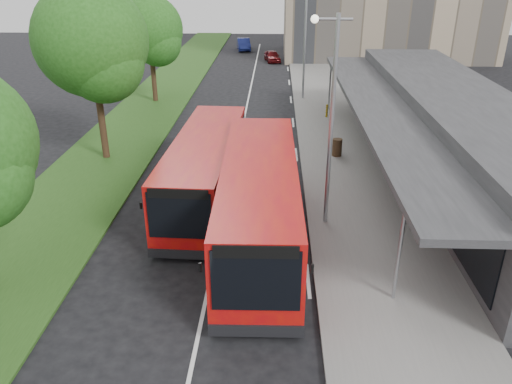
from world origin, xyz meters
TOP-DOWN VIEW (x-y plane):
  - ground at (0.00, 0.00)m, footprint 120.00×120.00m
  - pavement at (6.00, 20.00)m, footprint 5.00×80.00m
  - grass_verge at (-7.00, 20.00)m, footprint 5.00×80.00m
  - lane_centre_line at (0.00, 15.00)m, footprint 0.12×70.00m
  - kerb_dashes at (3.30, 19.00)m, footprint 0.12×56.00m
  - station_building at (10.86, 8.00)m, footprint 7.70×26.00m
  - tree_mid at (-7.01, 9.05)m, footprint 5.61×5.61m
  - tree_far at (-7.01, 21.05)m, footprint 4.77×4.77m
  - lamp_post_near at (4.12, 2.00)m, footprint 1.44×0.28m
  - lamp_post_far at (4.12, 22.00)m, footprint 1.44×0.28m
  - bus_main at (1.57, 0.55)m, footprint 3.08×11.34m
  - bus_second at (-0.89, 4.01)m, footprint 3.04×10.46m
  - litter_bin at (5.47, 9.55)m, footprint 0.65×0.65m
  - bollard at (5.58, 16.90)m, footprint 0.17×0.17m
  - car_near at (1.71, 37.87)m, footprint 2.00×3.60m
  - car_far at (-1.79, 45.21)m, footprint 2.00×4.27m

SIDE VIEW (x-z plane):
  - ground at x=0.00m, z-range 0.00..0.00m
  - kerb_dashes at x=3.30m, z-range 0.00..0.01m
  - lane_centre_line at x=0.00m, z-range 0.00..0.01m
  - grass_verge at x=-7.00m, z-range 0.00..0.10m
  - pavement at x=6.00m, z-range 0.00..0.15m
  - car_near at x=1.71m, z-range 0.00..1.16m
  - bollard at x=5.58m, z-range 0.15..1.01m
  - litter_bin at x=5.47m, z-range 0.15..1.08m
  - car_far at x=-1.79m, z-range 0.00..1.35m
  - bus_second at x=-0.89m, z-range 0.04..2.97m
  - bus_main at x=1.57m, z-range 0.04..3.24m
  - station_building at x=10.86m, z-range 0.04..4.04m
  - lamp_post_near at x=4.12m, z-range 0.72..8.72m
  - lamp_post_far at x=4.12m, z-range 0.72..8.72m
  - tree_far at x=-7.01m, z-range 1.12..8.79m
  - tree_mid at x=-7.01m, z-range 1.32..10.34m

